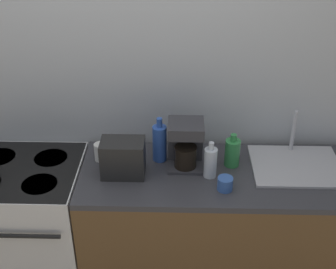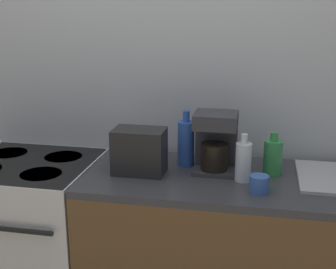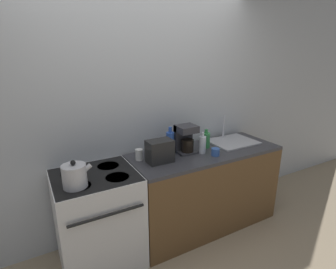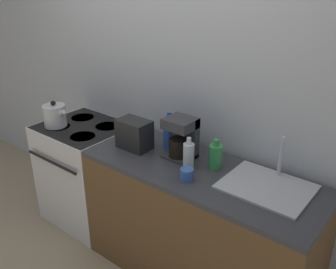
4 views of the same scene
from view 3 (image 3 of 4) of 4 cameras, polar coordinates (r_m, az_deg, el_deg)
The scene contains 13 objects.
ground_plane at distance 2.79m, azimuth 1.05°, elevation -25.35°, with size 12.00×12.00×0.00m, color tan.
wall_back at distance 2.73m, azimuth -6.06°, elevation 4.73°, with size 8.00×0.05×2.60m.
stove at distance 2.56m, azimuth -14.89°, elevation -17.30°, with size 0.71×0.66×0.90m.
counter_block at distance 3.01m, azimuth 7.88°, elevation -11.48°, with size 1.64×0.63×0.90m.
kettle at distance 2.16m, azimuth -19.65°, elevation -8.46°, with size 0.23×0.19×0.22m.
toaster at distance 2.48m, azimuth -1.81°, elevation -3.64°, with size 0.24×0.16×0.22m.
coffee_maker at distance 2.71m, azimuth 3.79°, elevation -0.79°, with size 0.20×0.18×0.29m.
sink_tray at distance 3.14m, azimuth 13.78°, elevation -1.37°, with size 0.52×0.42×0.28m.
bottle_blue at distance 2.69m, azimuth 0.46°, elevation -1.69°, with size 0.08×0.08×0.28m.
bottle_green at distance 2.89m, azimuth 8.25°, elevation -1.17°, with size 0.09×0.09×0.21m.
bottle_clear at distance 2.72m, azimuth 7.48°, elevation -2.14°, with size 0.07×0.07×0.22m.
cup_blue at distance 2.69m, azimuth 10.28°, elevation -3.75°, with size 0.08×0.08×0.08m.
cup_white at distance 2.56m, azimuth -6.30°, elevation -4.37°, with size 0.07×0.07×0.11m.
Camera 3 is at (-1.03, -1.77, 1.90)m, focal length 28.00 mm.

